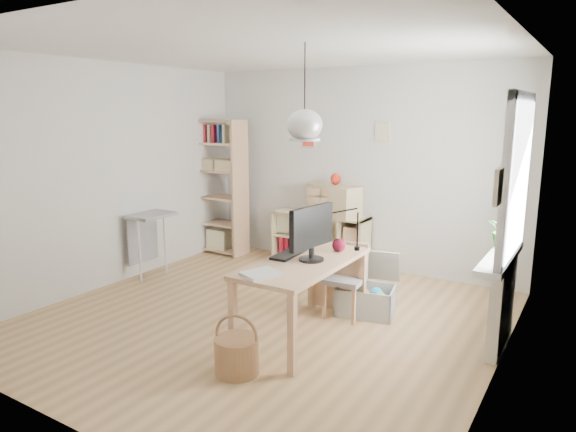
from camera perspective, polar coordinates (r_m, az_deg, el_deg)
The scene contains 20 objects.
ground at distance 5.45m, azimuth -2.60°, elevation -11.31°, with size 4.50×4.50×0.00m, color tan.
room_shell at distance 4.60m, azimuth 1.85°, elevation 10.10°, with size 4.50×4.50×4.50m.
window_unit at distance 4.81m, azimuth 24.16°, elevation 3.78°, with size 0.07×1.16×1.46m.
radiator at distance 5.08m, azimuth 22.68°, elevation -9.12°, with size 0.10×0.80×0.80m, color white.
windowsill at distance 4.96m, azimuth 22.50°, elevation -4.39°, with size 0.22×1.20×0.06m, color silver.
desk at distance 4.83m, azimuth 1.74°, elevation -6.06°, with size 0.70×1.50×0.75m.
cube_shelf at distance 7.28m, azimuth 3.55°, elevation -2.93°, with size 1.40×0.38×0.72m.
tall_bookshelf at distance 7.76m, azimuth -7.63°, elevation 3.83°, with size 0.80×0.38×2.00m.
side_table at distance 6.79m, azimuth -15.30°, elevation -1.18°, with size 0.40×0.55×0.85m.
chair at distance 5.43m, azimuth 6.54°, elevation -6.53°, with size 0.40×0.40×0.77m.
wicker_basket at distance 4.37m, azimuth -5.70°, elevation -15.00°, with size 0.37×0.37×0.51m.
storage_chest at distance 5.60m, azimuth 8.81°, elevation -8.54°, with size 0.72×0.78×0.63m.
monitor at distance 4.74m, azimuth 2.64°, elevation -1.59°, with size 0.24×0.59×0.52m.
keyboard at distance 4.98m, azimuth 0.06°, elevation -4.25°, with size 0.17×0.46×0.02m, color black.
task_lamp at distance 5.17m, azimuth 5.61°, elevation -0.64°, with size 0.39×0.14×0.41m.
yarn_ball at distance 5.11m, azimuth 5.68°, elevation -3.24°, with size 0.13×0.13×0.13m, color #450915.
paper_tray at distance 4.38m, azimuth -3.01°, elevation -6.44°, with size 0.24×0.30×0.03m, color silver.
drawer_chest at distance 7.01m, azimuth 5.11°, elevation 1.75°, with size 0.73×0.34×0.42m, color beige.
red_vase at distance 6.96m, azimuth 5.32°, elevation 4.11°, with size 0.14×0.14×0.17m, color maroon.
potted_plant at distance 5.20m, azimuth 22.99°, elevation -1.47°, with size 0.30×0.26×0.34m, color #255B22.
Camera 1 is at (2.85, -4.14, 2.12)m, focal length 32.00 mm.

